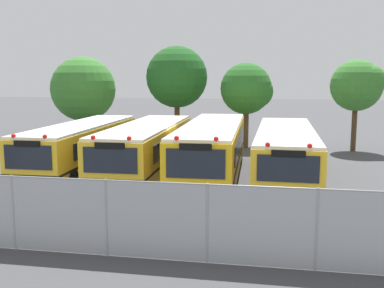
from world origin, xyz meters
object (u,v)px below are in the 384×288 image
school_bus_1 (147,147)px  tree_0 (84,89)px  school_bus_2 (212,148)px  tree_2 (248,90)px  school_bus_3 (285,152)px  tree_1 (177,77)px  traffic_cone (146,233)px  school_bus_0 (83,146)px  tree_3 (359,85)px

school_bus_1 → tree_0: 12.43m
school_bus_2 → tree_2: size_ratio=2.02×
school_bus_3 → tree_1: size_ratio=1.63×
school_bus_1 → school_bus_2: (3.21, -0.23, 0.06)m
tree_2 → traffic_cone: 18.41m
school_bus_0 → tree_3: size_ratio=1.81×
tree_2 → tree_1: bearing=168.5°
traffic_cone → school_bus_3: bearing=63.6°
school_bus_2 → traffic_cone: bearing=82.5°
school_bus_2 → school_bus_3: (3.35, 0.29, -0.10)m
tree_0 → tree_1: 6.77m
tree_3 → traffic_cone: bearing=-117.1°
school_bus_3 → tree_3: (4.77, 9.05, 2.92)m
school_bus_2 → tree_0: (-10.58, 9.92, 2.48)m
school_bus_0 → tree_2: bearing=-130.0°
tree_1 → tree_3: bearing=-6.5°
school_bus_0 → traffic_cone: size_ratio=23.34×
school_bus_2 → tree_3: tree_3 is taller
tree_3 → school_bus_0: bearing=-148.2°
tree_3 → tree_2: bearing=177.3°
school_bus_2 → traffic_cone: (-0.89, -8.25, -1.21)m
tree_0 → traffic_cone: size_ratio=13.66×
school_bus_2 → tree_0: tree_0 is taller
school_bus_2 → tree_1: tree_1 is taller
tree_0 → tree_3: 18.71m
school_bus_3 → tree_3: tree_3 is taller
school_bus_3 → tree_2: size_ratio=1.98×
school_bus_1 → tree_2: size_ratio=1.91×
school_bus_2 → tree_3: 12.69m
school_bus_3 → tree_0: bearing=-33.5°
school_bus_1 → tree_1: 11.03m
school_bus_0 → traffic_cone: 10.27m
tree_3 → school_bus_2: bearing=-131.0°
tree_0 → tree_2: bearing=-1.2°
tree_2 → tree_0: bearing=178.8°
tree_3 → school_bus_1: bearing=-141.2°
tree_2 → traffic_cone: bearing=-96.5°
tree_0 → traffic_cone: 20.91m
school_bus_0 → traffic_cone: (5.65, -8.50, -1.13)m
school_bus_0 → tree_3: (14.66, 9.09, 2.90)m
tree_0 → school_bus_2: bearing=-43.2°
tree_0 → traffic_cone: (9.68, -18.17, -3.69)m
school_bus_0 → tree_0: tree_0 is taller
school_bus_0 → tree_2: 12.43m
school_bus_3 → tree_3: 10.64m
school_bus_0 → tree_0: 10.79m
school_bus_2 → tree_1: 11.87m
school_bus_1 → tree_3: 14.82m
school_bus_3 → tree_3: bearing=-116.6°
tree_1 → tree_2: size_ratio=1.22×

